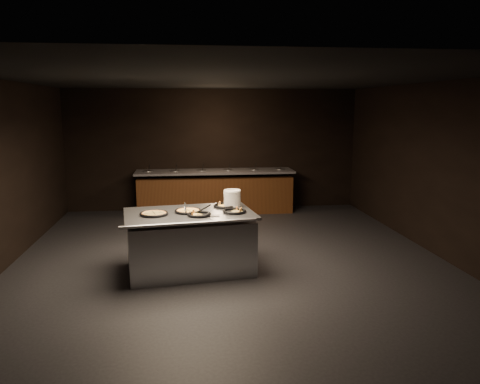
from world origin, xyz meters
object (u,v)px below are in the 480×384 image
(plate_stack, at_px, (232,198))
(serving_counter, at_px, (190,243))
(pan_veggie_whole, at_px, (154,214))
(pan_cheese_whole, at_px, (188,211))

(plate_stack, bearing_deg, serving_counter, -153.77)
(plate_stack, xyz_separation_m, pan_veggie_whole, (-1.20, -0.44, -0.11))
(serving_counter, relative_size, pan_veggie_whole, 4.89)
(serving_counter, height_order, pan_veggie_whole, pan_veggie_whole)
(pan_veggie_whole, bearing_deg, plate_stack, 20.04)
(pan_veggie_whole, bearing_deg, serving_counter, 11.04)
(plate_stack, relative_size, pan_cheese_whole, 0.66)
(plate_stack, xyz_separation_m, pan_cheese_whole, (-0.70, -0.31, -0.11))
(plate_stack, height_order, pan_cheese_whole, plate_stack)
(serving_counter, xyz_separation_m, pan_veggie_whole, (-0.52, -0.10, 0.50))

